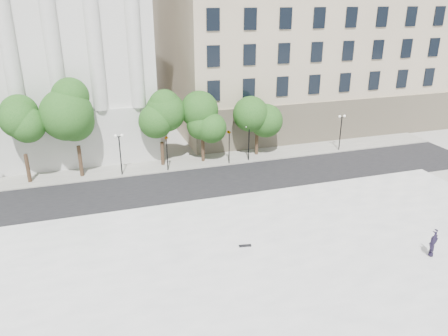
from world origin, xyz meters
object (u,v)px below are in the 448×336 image
(person_lying, at_px, (431,253))
(skateboard, at_px, (245,246))
(traffic_light_west, at_px, (166,136))
(traffic_light_east, at_px, (229,131))

(person_lying, distance_m, skateboard, 12.27)
(traffic_light_west, xyz_separation_m, skateboard, (2.20, -16.41, -3.20))
(traffic_light_east, distance_m, person_lying, 22.58)
(skateboard, bearing_deg, traffic_light_east, 85.06)
(traffic_light_east, height_order, skateboard, traffic_light_east)
(traffic_light_west, distance_m, skateboard, 16.86)
(traffic_light_east, bearing_deg, traffic_light_west, -180.00)
(skateboard, bearing_deg, traffic_light_west, 107.42)
(traffic_light_west, relative_size, skateboard, 4.92)
(traffic_light_west, bearing_deg, person_lying, -57.72)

